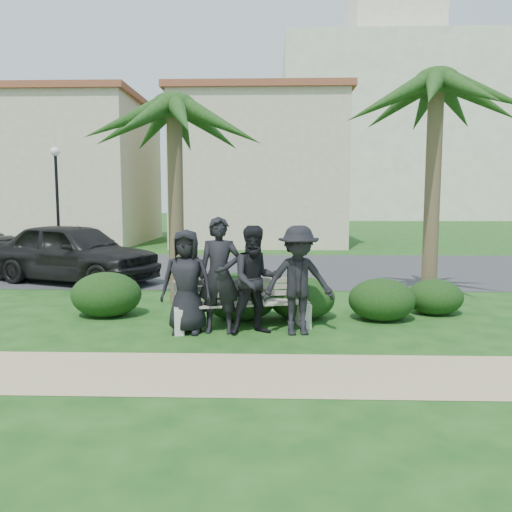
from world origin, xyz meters
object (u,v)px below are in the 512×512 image
at_px(man_c, 256,280).
at_px(man_d, 298,280).
at_px(man_b, 220,275).
at_px(man_a, 187,282).
at_px(car_a, 74,252).
at_px(palm_left, 174,108).
at_px(park_bench, 242,307).
at_px(palm_right, 437,84).
at_px(street_lamp, 57,181).

xyz_separation_m(man_c, man_d, (0.69, -0.02, 0.00)).
distance_m(man_b, man_d, 1.29).
xyz_separation_m(man_a, man_b, (0.54, 0.03, 0.10)).
distance_m(man_b, car_a, 6.63).
height_order(man_b, car_a, man_b).
relative_size(man_d, palm_left, 0.35).
height_order(man_d, car_a, man_d).
distance_m(park_bench, palm_left, 4.53).
relative_size(park_bench, palm_left, 0.48).
height_order(man_d, palm_right, palm_right).
bearing_deg(palm_right, car_a, 164.49).
height_order(street_lamp, man_b, street_lamp).
relative_size(man_c, palm_right, 0.32).
bearing_deg(street_lamp, man_d, -52.75).
height_order(man_b, man_c, man_b).
distance_m(man_a, palm_right, 6.55).
relative_size(man_a, palm_left, 0.34).
height_order(street_lamp, man_a, street_lamp).
bearing_deg(man_d, car_a, 130.19).
bearing_deg(street_lamp, palm_left, -55.01).
distance_m(man_d, palm_right, 5.37).
bearing_deg(man_c, man_a, 161.84).
relative_size(man_b, man_d, 1.08).
height_order(man_d, palm_left, palm_left).
xyz_separation_m(street_lamp, man_d, (9.05, -11.90, -2.05)).
bearing_deg(man_b, park_bench, 39.56).
relative_size(man_b, man_c, 1.08).
bearing_deg(palm_right, man_a, -151.37).
xyz_separation_m(man_b, man_c, (0.60, -0.05, -0.07)).
distance_m(park_bench, man_d, 1.12).
bearing_deg(man_d, street_lamp, 118.90).
bearing_deg(car_a, palm_right, -83.76).
xyz_separation_m(man_b, man_d, (1.29, -0.06, -0.07)).
bearing_deg(man_a, car_a, 130.50).
distance_m(street_lamp, man_c, 14.68).
bearing_deg(man_d, man_c, 170.37).
relative_size(man_c, man_d, 1.00).
xyz_separation_m(park_bench, palm_right, (3.86, 2.29, 4.18)).
height_order(park_bench, car_a, car_a).
distance_m(park_bench, man_c, 0.66).
height_order(palm_left, palm_right, palm_right).
relative_size(street_lamp, man_a, 2.51).
bearing_deg(man_c, man_b, 158.24).
bearing_deg(car_a, park_bench, -112.78).
xyz_separation_m(park_bench, palm_left, (-1.52, 2.13, 3.70)).
bearing_deg(man_c, man_d, -18.39).
bearing_deg(man_b, man_c, -3.17).
bearing_deg(street_lamp, man_c, -54.87).
bearing_deg(palm_right, street_lamp, 142.26).
xyz_separation_m(palm_right, car_a, (-8.61, 2.39, -3.74)).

